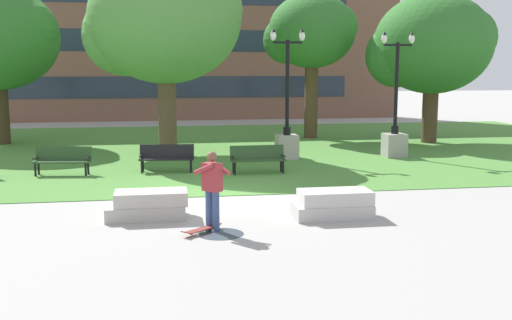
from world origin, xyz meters
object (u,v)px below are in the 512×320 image
at_px(park_bench_far_left, 62,159).
at_px(lamp_post_left, 395,132).
at_px(skateboard, 202,229).
at_px(park_bench_near_left, 167,156).
at_px(lamp_post_center, 287,133).
at_px(concrete_block_left, 333,204).
at_px(concrete_block_center, 148,205).
at_px(person_skateboarder, 212,185).
at_px(park_bench_near_right, 258,157).

bearing_deg(park_bench_far_left, lamp_post_left, 9.57).
xyz_separation_m(skateboard, park_bench_near_left, (-0.60, 7.64, 0.45)).
xyz_separation_m(lamp_post_left, lamp_post_center, (-4.22, 0.26, 0.01)).
height_order(concrete_block_left, lamp_post_left, lamp_post_left).
height_order(concrete_block_center, lamp_post_center, lamp_post_center).
xyz_separation_m(person_skateboarder, park_bench_near_left, (-0.85, 7.45, -0.44)).
distance_m(person_skateboarder, park_bench_near_right, 7.06).
bearing_deg(park_bench_far_left, person_skateboarder, -60.51).
bearing_deg(concrete_block_center, lamp_post_left, 41.24).
bearing_deg(park_bench_far_left, lamp_post_center, 16.26).
xyz_separation_m(concrete_block_center, person_skateboarder, (1.38, -1.28, 0.67)).
relative_size(park_bench_near_left, lamp_post_center, 0.38).
xyz_separation_m(concrete_block_center, park_bench_near_left, (0.52, 6.16, 0.23)).
distance_m(park_bench_near_left, park_bench_far_left, 3.34).
height_order(concrete_block_center, skateboard, concrete_block_center).
bearing_deg(person_skateboarder, concrete_block_center, 137.04).
relative_size(person_skateboarder, park_bench_near_left, 0.93).
bearing_deg(concrete_block_left, park_bench_near_right, 97.32).
bearing_deg(lamp_post_left, park_bench_near_right, -154.93).
relative_size(park_bench_far_left, lamp_post_left, 0.39).
bearing_deg(park_bench_near_right, concrete_block_left, -82.68).
distance_m(park_bench_far_left, lamp_post_left, 12.32).
bearing_deg(park_bench_near_right, park_bench_far_left, 173.76).
bearing_deg(concrete_block_center, concrete_block_left, -8.23).
distance_m(lamp_post_left, lamp_post_center, 4.23).
xyz_separation_m(park_bench_far_left, lamp_post_left, (12.14, 2.05, 0.46)).
height_order(skateboard, park_bench_near_right, park_bench_near_right).
relative_size(skateboard, lamp_post_left, 0.19).
bearing_deg(lamp_post_left, concrete_block_left, -119.97).
height_order(concrete_block_center, park_bench_far_left, park_bench_far_left).
relative_size(concrete_block_center, lamp_post_center, 0.38).
relative_size(park_bench_near_right, lamp_post_left, 0.38).
distance_m(concrete_block_left, park_bench_near_left, 7.74).
relative_size(skateboard, park_bench_near_right, 0.50).
height_order(concrete_block_left, lamp_post_center, lamp_post_center).
bearing_deg(person_skateboarder, skateboard, -141.75).
bearing_deg(park_bench_near_right, concrete_block_center, -122.59).
bearing_deg(concrete_block_left, park_bench_far_left, 136.35).
xyz_separation_m(person_skateboarder, skateboard, (-0.25, -0.20, -0.89)).
height_order(concrete_block_left, park_bench_far_left, park_bench_far_left).
distance_m(person_skateboarder, park_bench_far_left, 8.53).
bearing_deg(lamp_post_center, lamp_post_left, -3.55).
distance_m(concrete_block_center, lamp_post_center, 9.89).
relative_size(skateboard, lamp_post_center, 0.19).
height_order(concrete_block_left, park_bench_near_right, park_bench_near_right).
bearing_deg(park_bench_far_left, concrete_block_left, -43.65).
xyz_separation_m(person_skateboarder, park_bench_far_left, (-4.19, 7.41, -0.44)).
distance_m(concrete_block_center, park_bench_far_left, 6.75).
bearing_deg(concrete_block_center, park_bench_far_left, 114.66).
bearing_deg(person_skateboarder, park_bench_far_left, 119.49).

